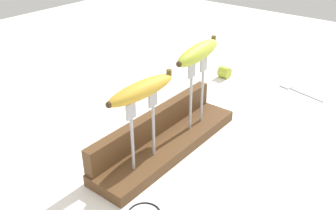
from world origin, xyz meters
The scene contains 9 objects.
ground_plane centered at (0.00, 0.00, 0.00)m, with size 3.00×3.00×0.00m, color silver.
wooden_board centered at (0.00, 0.00, 0.01)m, with size 0.46×0.12×0.03m, color brown.
board_backstop centered at (0.00, 0.04, 0.06)m, with size 0.45×0.03×0.07m, color brown.
fork_stand_left centered at (-0.11, -0.01, 0.13)m, with size 0.10×0.01×0.17m.
fork_stand_right centered at (0.11, -0.01, 0.14)m, with size 0.08×0.01×0.19m.
banana_raised_left centered at (-0.11, -0.01, 0.21)m, with size 0.19×0.05×0.04m.
banana_raised_right centered at (0.11, -0.01, 0.24)m, with size 0.20×0.06×0.04m.
fork_fallen_near centered at (0.54, -0.13, 0.00)m, with size 0.06×0.16×0.01m.
banana_chunk_near centered at (0.49, 0.12, 0.02)m, with size 0.04×0.04×0.04m.
Camera 1 is at (-0.62, -0.49, 0.55)m, focal length 39.49 mm.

